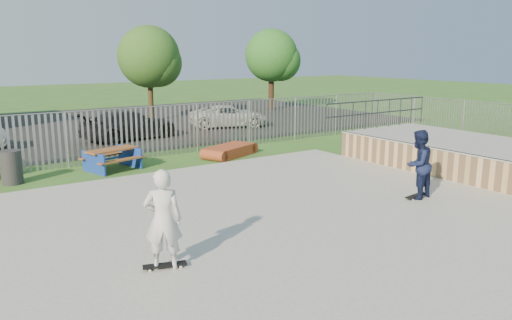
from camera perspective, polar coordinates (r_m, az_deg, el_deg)
ground at (r=11.70m, az=-1.70°, el=-8.02°), size 120.00×120.00×0.00m
concrete_slab at (r=11.68m, az=-1.70°, el=-7.67°), size 15.00×12.00×0.15m
quarter_pipe at (r=18.86m, az=21.51°, el=0.66°), size 5.50×7.05×2.19m
fence at (r=15.77m, az=-7.66°, el=0.94°), size 26.04×16.02×2.00m
picnic_table at (r=18.24m, az=-16.09°, el=0.10°), size 2.09×1.86×0.75m
funbox at (r=19.91m, az=-3.00°, el=1.04°), size 2.37×1.80×0.42m
trash_bin_grey at (r=17.38m, az=-26.17°, el=-0.75°), size 0.64×0.64×1.06m
parking_lot at (r=29.16m, az=-22.31°, el=3.28°), size 40.00×18.00×0.02m
car_dark at (r=24.42m, az=-14.23°, el=3.91°), size 4.93×2.65×1.36m
car_white at (r=27.77m, az=-3.10°, el=5.04°), size 4.74×3.32×1.20m
tree_mid at (r=30.87m, az=-12.14°, el=11.44°), size 3.67×3.67×5.66m
tree_right at (r=36.16m, az=1.77°, el=11.83°), size 3.72×3.72×5.74m
skateboard_a at (r=14.35m, az=17.79°, el=-4.00°), size 0.82×0.30×0.08m
skateboard_b at (r=9.53m, az=-10.37°, el=-11.86°), size 0.82×0.43×0.08m
skater_navy at (r=14.14m, az=18.02°, el=-0.49°), size 1.00×0.82×1.88m
skater_white at (r=9.20m, az=-10.59°, el=-6.72°), size 0.82×0.72×1.88m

